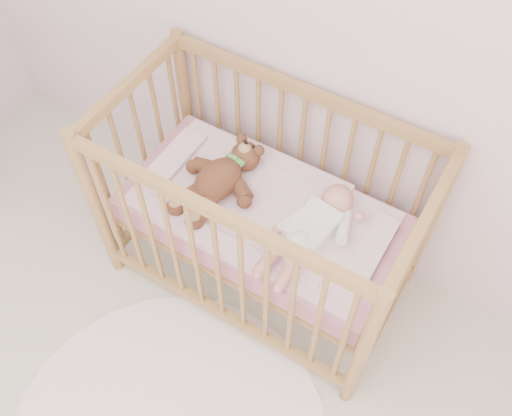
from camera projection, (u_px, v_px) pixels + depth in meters
The scene contains 6 objects.
wall_back at pixel (334, 6), 2.02m from camera, with size 4.00×0.02×2.70m, color white.
crib at pixel (262, 216), 2.53m from camera, with size 1.36×0.76×1.00m, color tan, non-canonical shape.
mattress at pixel (262, 218), 2.54m from camera, with size 1.22×0.62×0.13m, color #C87D96.
blanket at pixel (262, 208), 2.48m from camera, with size 1.10×0.58×0.06m, color #FBADBF, non-canonical shape.
baby at pixel (313, 227), 2.33m from camera, with size 0.29×0.60×0.14m, color white, non-canonical shape.
teddy_bear at pixel (218, 179), 2.46m from camera, with size 0.38×0.54×0.15m, color brown, non-canonical shape.
Camera 1 is at (0.67, 0.35, 2.57)m, focal length 40.00 mm.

